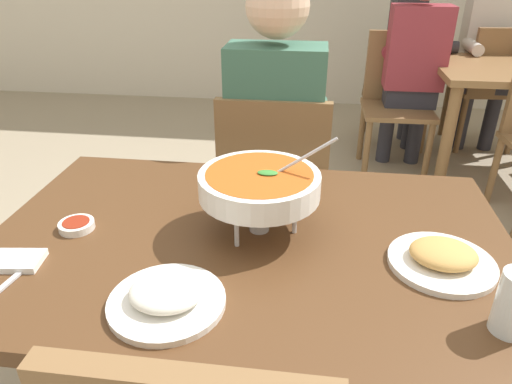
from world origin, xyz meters
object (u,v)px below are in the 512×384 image
curry_bowl (259,185)px  chair_bg_middle (491,82)px  rice_plate (166,297)px  chair_bg_right (397,95)px  dining_table_main (249,270)px  chair_diner_main (274,186)px  chair_bg_left (408,78)px  patron_bg_middle (489,47)px  sauce_dish (77,225)px  patron_bg_left (408,45)px  patron_bg_right (414,59)px  appetizer_plate (442,258)px  diner_main (276,129)px

curry_bowl → chair_bg_middle: curry_bowl is taller
rice_plate → chair_bg_right: 2.56m
dining_table_main → chair_diner_main: 0.73m
chair_bg_left → patron_bg_middle: bearing=4.1°
sauce_dish → dining_table_main: bearing=2.5°
rice_plate → dining_table_main: bearing=64.7°
chair_bg_middle → patron_bg_left: (-0.61, 0.04, 0.24)m
dining_table_main → chair_diner_main: (-0.00, 0.72, -0.11)m
sauce_dish → patron_bg_right: bearing=61.1°
chair_bg_right → chair_diner_main: bearing=-115.3°
chair_diner_main → sauce_dish: size_ratio=10.00×
chair_bg_left → patron_bg_right: 0.51m
appetizer_plate → patron_bg_right: (0.30, 2.21, -0.00)m
rice_plate → appetizer_plate: size_ratio=1.00×
curry_bowl → patron_bg_right: bearing=71.0°
patron_bg_left → curry_bowl: bearing=-106.5°
dining_table_main → chair_diner_main: size_ratio=1.45×
chair_bg_left → chair_bg_right: size_ratio=1.00×
dining_table_main → patron_bg_right: (0.75, 2.15, 0.12)m
rice_plate → sauce_dish: size_ratio=2.67×
chair_diner_main → chair_bg_right: same height
appetizer_plate → patron_bg_middle: bearing=71.7°
chair_diner_main → diner_main: 0.24m
patron_bg_middle → dining_table_main: bearing=-117.1°
chair_bg_left → chair_bg_middle: size_ratio=1.00×
rice_plate → sauce_dish: bearing=141.6°
diner_main → patron_bg_middle: bearing=54.5°
patron_bg_middle → patron_bg_right: 0.77m
patron_bg_right → patron_bg_middle: bearing=39.4°
patron_bg_left → sauce_dish: bearing=-115.1°
patron_bg_middle → patron_bg_left: bearing=-176.9°
appetizer_plate → chair_bg_left: bearing=82.3°
chair_bg_right → appetizer_plate: bearing=-95.7°
chair_diner_main → chair_bg_left: 2.06m
chair_bg_left → sauce_dish: bearing=-115.6°
sauce_dish → diner_main: bearing=59.9°
chair_bg_left → chair_bg_right: bearing=-106.8°
chair_diner_main → patron_bg_right: bearing=62.3°
appetizer_plate → patron_bg_middle: (0.90, 2.70, -0.00)m
diner_main → patron_bg_right: bearing=61.8°
dining_table_main → chair_bg_right: 2.26m
chair_bg_middle → appetizer_plate: bearing=-109.7°
chair_bg_left → chair_bg_middle: bearing=-3.5°
rice_plate → patron_bg_right: size_ratio=0.18×
curry_bowl → patron_bg_left: (0.76, 2.57, -0.11)m
rice_plate → chair_bg_left: 3.03m
chair_diner_main → patron_bg_middle: bearing=55.0°
patron_bg_left → dining_table_main: bearing=-106.7°
rice_plate → appetizer_plate: same height
patron_bg_right → chair_diner_main: bearing=-117.7°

